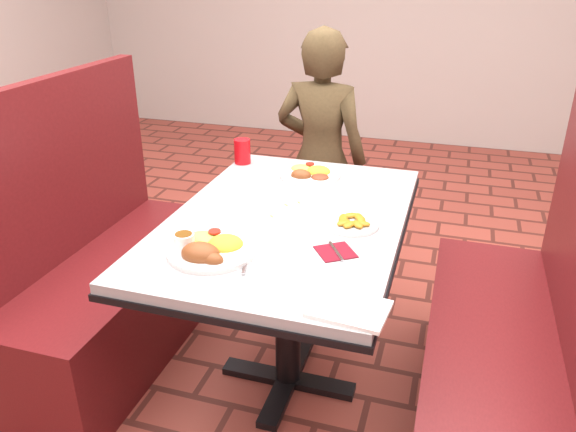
% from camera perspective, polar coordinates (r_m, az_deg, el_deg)
% --- Properties ---
extents(dining_table, '(0.81, 1.21, 0.75)m').
position_cam_1_polar(dining_table, '(2.03, 0.00, -2.46)').
color(dining_table, '#AAADAF').
rests_on(dining_table, ground).
extents(booth_bench_left, '(0.47, 1.20, 1.17)m').
position_cam_1_polar(booth_bench_left, '(2.51, -17.77, -6.46)').
color(booth_bench_left, maroon).
rests_on(booth_bench_left, ground).
extents(booth_bench_right, '(0.47, 1.20, 1.17)m').
position_cam_1_polar(booth_bench_right, '(2.15, 21.35, -12.93)').
color(booth_bench_right, maroon).
rests_on(booth_bench_right, ground).
extents(diner_person, '(0.49, 0.34, 1.30)m').
position_cam_1_polar(diner_person, '(2.88, 3.35, 5.82)').
color(diner_person, brown).
rests_on(diner_person, ground).
extents(near_dinner_plate, '(0.28, 0.28, 0.09)m').
position_cam_1_polar(near_dinner_plate, '(1.75, -8.02, -2.89)').
color(near_dinner_plate, white).
rests_on(near_dinner_plate, dining_table).
extents(far_dinner_plate, '(0.25, 0.25, 0.06)m').
position_cam_1_polar(far_dinner_plate, '(2.35, 2.31, 4.56)').
color(far_dinner_plate, white).
rests_on(far_dinner_plate, dining_table).
extents(plantain_plate, '(0.18, 0.18, 0.03)m').
position_cam_1_polar(plantain_plate, '(1.92, 6.51, -0.68)').
color(plantain_plate, white).
rests_on(plantain_plate, dining_table).
extents(maroon_napkin, '(0.15, 0.15, 0.00)m').
position_cam_1_polar(maroon_napkin, '(1.75, 4.85, -3.65)').
color(maroon_napkin, maroon).
rests_on(maroon_napkin, dining_table).
extents(spoon_utensil, '(0.07, 0.11, 0.00)m').
position_cam_1_polar(spoon_utensil, '(1.75, 4.89, -3.56)').
color(spoon_utensil, silver).
rests_on(spoon_utensil, dining_table).
extents(red_tumbler, '(0.07, 0.07, 0.11)m').
position_cam_1_polar(red_tumbler, '(2.50, -4.66, 6.57)').
color(red_tumbler, red).
rests_on(red_tumbler, dining_table).
extents(paper_napkin, '(0.21, 0.17, 0.01)m').
position_cam_1_polar(paper_napkin, '(1.48, 6.22, -9.36)').
color(paper_napkin, white).
rests_on(paper_napkin, dining_table).
extents(knife_utensil, '(0.05, 0.15, 0.00)m').
position_cam_1_polar(knife_utensil, '(1.69, -4.28, -4.53)').
color(knife_utensil, silver).
rests_on(knife_utensil, dining_table).
extents(fork_utensil, '(0.08, 0.13, 0.00)m').
position_cam_1_polar(fork_utensil, '(1.68, -5.47, -4.68)').
color(fork_utensil, silver).
rests_on(fork_utensil, dining_table).
extents(lettuce_shreds, '(0.28, 0.32, 0.00)m').
position_cam_1_polar(lettuce_shreds, '(2.03, 1.58, 0.56)').
color(lettuce_shreds, '#93C54F').
rests_on(lettuce_shreds, dining_table).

